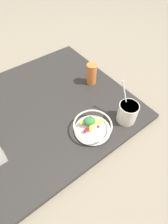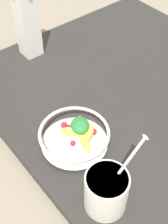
% 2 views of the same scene
% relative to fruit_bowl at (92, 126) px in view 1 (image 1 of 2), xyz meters
% --- Properties ---
extents(ground_plane, '(6.00, 6.00, 0.00)m').
position_rel_fruit_bowl_xyz_m(ground_plane, '(0.09, -0.32, -0.07)').
color(ground_plane, gray).
extents(countertop, '(0.97, 0.97, 0.03)m').
position_rel_fruit_bowl_xyz_m(countertop, '(0.09, -0.32, -0.05)').
color(countertop, '#2D2B28').
rests_on(countertop, ground_plane).
extents(fruit_bowl, '(0.21, 0.21, 0.08)m').
position_rel_fruit_bowl_xyz_m(fruit_bowl, '(0.00, 0.00, 0.00)').
color(fruit_bowl, silver).
rests_on(fruit_bowl, countertop).
extents(yogurt_tub, '(0.11, 0.15, 0.23)m').
position_rel_fruit_bowl_xyz_m(yogurt_tub, '(-0.20, 0.06, 0.03)').
color(yogurt_tub, silver).
rests_on(yogurt_tub, countertop).
extents(drinking_cup, '(0.07, 0.07, 0.15)m').
position_rel_fruit_bowl_xyz_m(drinking_cup, '(-0.25, -0.32, 0.04)').
color(drinking_cup, orange).
rests_on(drinking_cup, countertop).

